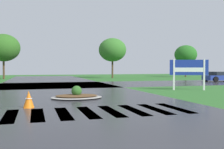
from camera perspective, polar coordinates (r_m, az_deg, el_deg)
The scene contains 8 objects.
asphalt_roadway at distance 13.90m, azimuth -8.56°, elevation -5.34°, with size 10.62×80.00×0.01m, color #2B2B30.
asphalt_cross_road at distance 25.65m, azimuth -12.21°, elevation -2.24°, with size 90.00×9.56×0.01m, color #2B2B30.
crosswalk_stripes at distance 9.87m, azimuth -5.24°, elevation -8.12°, with size 7.65×2.80×0.01m.
estate_billboard at distance 20.19m, azimuth 16.32°, elevation 1.14°, with size 2.65×1.06×2.29m.
median_island at distance 14.35m, azimuth -7.67°, elevation -4.60°, with size 2.75×2.14×0.68m.
car_blue_compact at distance 34.32m, azimuth 22.49°, elevation -0.45°, with size 4.23×2.07×1.18m.
traffic_cone at distance 11.38m, azimuth -17.58°, elevation -5.18°, with size 0.45×0.45×0.70m.
background_treeline at distance 41.57m, azimuth -11.67°, elevation 5.12°, with size 47.36×5.87×6.54m.
Camera 1 is at (-1.89, -3.67, 1.65)m, focal length 42.23 mm.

